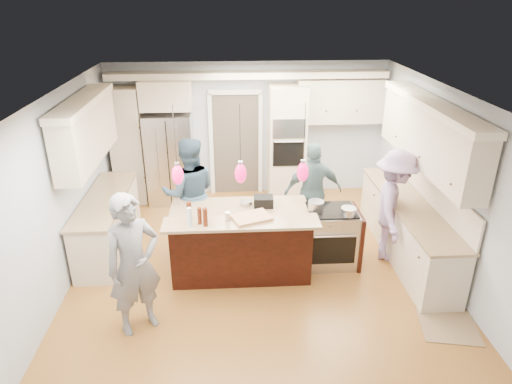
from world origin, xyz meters
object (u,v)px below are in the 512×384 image
(kitchen_island, at_px, (241,240))
(person_far_left, at_px, (190,193))
(person_bar_end, at_px, (134,265))
(refrigerator, at_px, (171,158))
(island_range, at_px, (332,236))

(kitchen_island, xyz_separation_m, person_far_left, (-0.80, 0.78, 0.45))
(person_bar_end, bearing_deg, refrigerator, 57.51)
(person_bar_end, xyz_separation_m, person_far_left, (0.52, 2.05, 0.01))
(refrigerator, distance_m, person_bar_end, 3.84)
(refrigerator, relative_size, kitchen_island, 0.86)
(kitchen_island, bearing_deg, island_range, 3.08)
(island_range, relative_size, person_bar_end, 0.50)
(kitchen_island, distance_m, island_range, 1.41)
(island_range, bearing_deg, person_bar_end, -153.77)
(island_range, height_order, person_bar_end, person_bar_end)
(refrigerator, xyz_separation_m, person_bar_end, (-0.02, -3.84, 0.02))
(kitchen_island, height_order, person_bar_end, person_bar_end)
(refrigerator, relative_size, person_bar_end, 0.98)
(kitchen_island, bearing_deg, person_bar_end, -136.15)
(kitchen_island, distance_m, person_far_left, 1.20)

